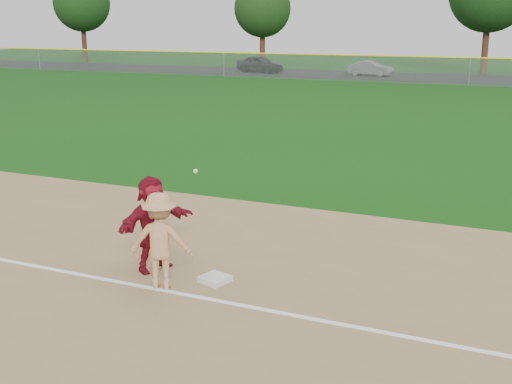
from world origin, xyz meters
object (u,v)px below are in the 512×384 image
at_px(first_base, 215,279).
at_px(car_left, 260,64).
at_px(car_mid, 370,68).
at_px(base_runner, 152,223).

relative_size(first_base, car_left, 0.10).
height_order(first_base, car_left, car_left).
height_order(car_left, car_mid, car_left).
bearing_deg(base_runner, car_left, 40.80).
distance_m(car_left, car_mid, 10.27).
distance_m(first_base, car_left, 49.32).
relative_size(base_runner, car_mid, 0.47).
bearing_deg(car_left, car_mid, -73.37).
relative_size(base_runner, car_left, 0.40).
relative_size(car_left, car_mid, 1.17).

